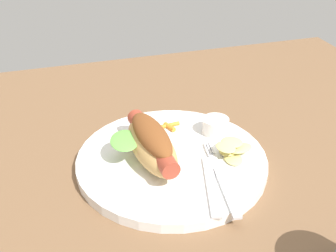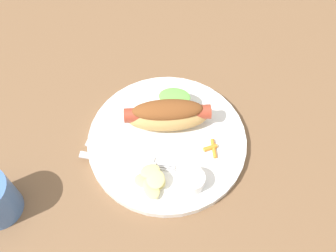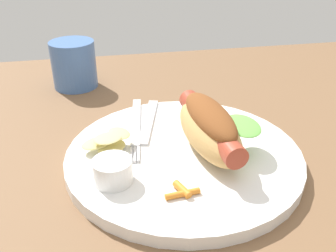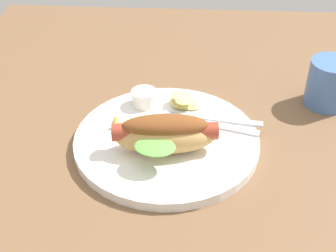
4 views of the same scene
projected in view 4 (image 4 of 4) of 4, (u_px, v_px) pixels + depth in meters
ground_plane at (165, 164)px, 72.64cm from camera, size 120.00×90.00×1.80cm
plate at (165, 141)px, 74.60cm from camera, size 29.60×29.60×1.60cm
hot_dog at (165, 133)px, 69.62cm from camera, size 9.84×16.04×6.10cm
sauce_ramekin at (144, 98)px, 80.83cm from camera, size 4.42×4.42×2.73cm
fork at (213, 119)px, 77.77cm from camera, size 3.59×17.19×0.40cm
knife at (219, 126)px, 76.16cm from camera, size 4.82×13.03×0.36cm
chips_pile at (183, 100)px, 80.64cm from camera, size 7.01×6.29×2.37cm
carrot_garnish at (117, 125)px, 75.99cm from camera, size 3.86×2.66×0.81cm
drinking_cup at (330, 83)px, 82.32cm from camera, size 7.93×7.93×8.45cm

